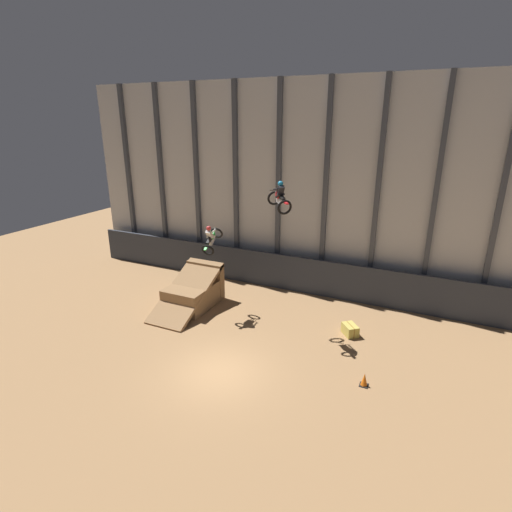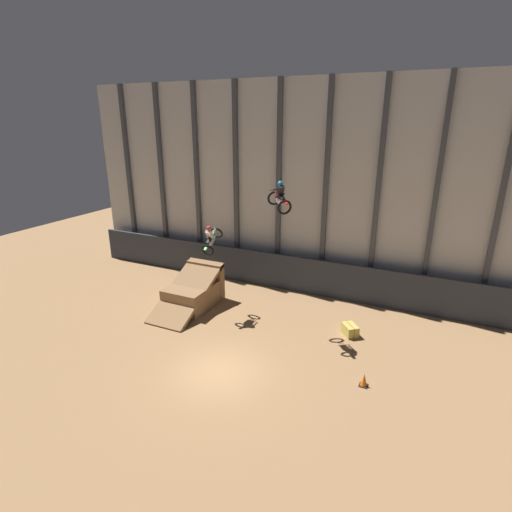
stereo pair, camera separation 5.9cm
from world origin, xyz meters
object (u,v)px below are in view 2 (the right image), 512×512
Objects in this scene: rider_bike_right_air at (280,198)px; traffic_cone_near_ramp at (364,380)px; dirt_ramp at (195,291)px; hay_bale_trackside at (350,330)px; rider_bike_left_air at (211,238)px.

rider_bike_right_air is 2.87× the size of traffic_cone_near_ramp.
traffic_cone_near_ramp is (10.76, -3.62, -0.54)m from dirt_ramp.
traffic_cone_near_ramp is 4.21m from hay_bale_trackside.
dirt_ramp is 2.91× the size of rider_bike_right_air.
dirt_ramp is 4.50× the size of hay_bale_trackside.
dirt_ramp reaches higher than traffic_cone_near_ramp.
dirt_ramp is 2.57× the size of rider_bike_left_air.
dirt_ramp is 8.35× the size of traffic_cone_near_ramp.
dirt_ramp reaches higher than hay_bale_trackside.
rider_bike_right_air is at bearing 148.53° from traffic_cone_near_ramp.
rider_bike_right_air reaches higher than rider_bike_left_air.
rider_bike_left_air is 10.65m from traffic_cone_near_ramp.
dirt_ramp is 3.92m from rider_bike_left_air.
traffic_cone_near_ramp is (5.23, -3.20, -6.71)m from rider_bike_right_air.
traffic_cone_near_ramp is (9.24, -3.29, -4.14)m from rider_bike_left_air.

